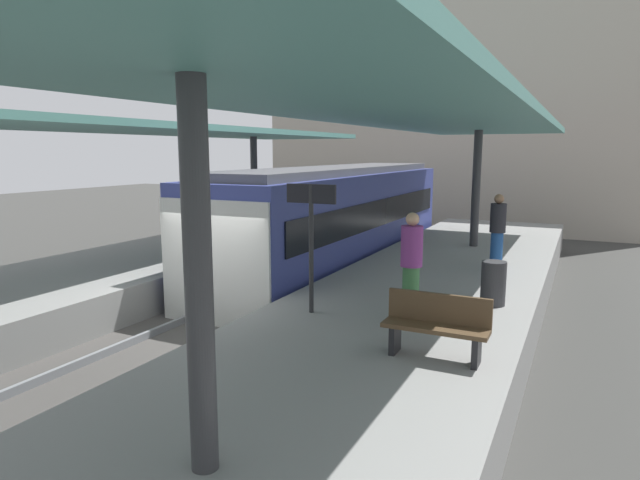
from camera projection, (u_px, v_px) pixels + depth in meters
name	position (u px, v px, depth m)	size (l,w,h in m)	color
ground_plane	(207.00, 339.00, 10.92)	(80.00, 80.00, 0.00)	#383835
platform_left	(74.00, 294.00, 12.48)	(4.40, 28.00, 1.00)	gray
platform_right	(387.00, 345.00, 9.19)	(4.40, 28.00, 1.00)	gray
track_ballast	(207.00, 335.00, 10.90)	(3.20, 28.00, 0.20)	#423F3D
rail_near_side	(179.00, 322.00, 11.18)	(0.08, 28.00, 0.14)	slate
rail_far_side	(237.00, 332.00, 10.56)	(0.08, 28.00, 0.14)	slate
commuter_train	(337.00, 220.00, 16.23)	(2.78, 12.10, 3.10)	#38428C
canopy_left	(111.00, 129.00, 13.11)	(4.18, 21.00, 3.41)	#333335
canopy_right	(417.00, 116.00, 9.80)	(4.18, 21.00, 3.51)	#333335
platform_bench	(436.00, 324.00, 7.24)	(1.40, 0.41, 0.86)	black
platform_sign	(311.00, 219.00, 9.10)	(0.90, 0.08, 2.21)	#262628
litter_bin	(493.00, 283.00, 9.76)	(0.44, 0.44, 0.80)	#2D2D30
passenger_near_bench	(411.00, 264.00, 8.91)	(0.36, 0.36, 1.77)	#386B3D
passenger_mid_platform	(497.00, 231.00, 12.55)	(0.36, 0.36, 1.78)	navy
passenger_far_end	(264.00, 207.00, 17.96)	(0.36, 0.36, 1.79)	#7A337A
station_building_backdrop	(454.00, 117.00, 27.59)	(18.00, 6.00, 11.00)	#A89E8E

